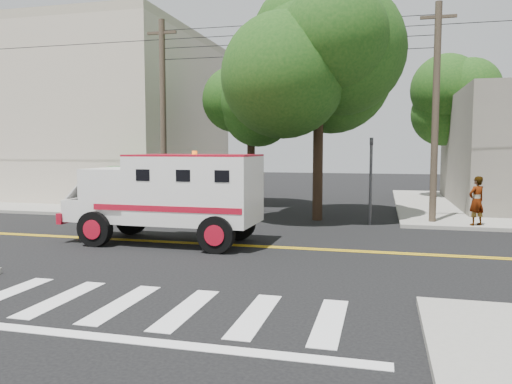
# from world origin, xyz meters

# --- Properties ---
(ground) EXTENTS (100.00, 100.00, 0.00)m
(ground) POSITION_xyz_m (0.00, 0.00, 0.00)
(ground) COLOR black
(ground) RESTS_ON ground
(sidewalk_nw) EXTENTS (17.00, 17.00, 0.15)m
(sidewalk_nw) POSITION_xyz_m (-13.50, 13.50, 0.07)
(sidewalk_nw) COLOR gray
(sidewalk_nw) RESTS_ON ground
(building_left) EXTENTS (16.00, 14.00, 10.00)m
(building_left) POSITION_xyz_m (-15.50, 15.00, 5.15)
(building_left) COLOR beige
(building_left) RESTS_ON sidewalk_nw
(utility_pole_left) EXTENTS (0.28, 0.28, 9.00)m
(utility_pole_left) POSITION_xyz_m (-5.60, 6.00, 4.50)
(utility_pole_left) COLOR #382D23
(utility_pole_left) RESTS_ON ground
(utility_pole_right) EXTENTS (0.28, 0.28, 9.00)m
(utility_pole_right) POSITION_xyz_m (6.30, 6.20, 4.50)
(utility_pole_right) COLOR #382D23
(utility_pole_right) RESTS_ON ground
(tree_main) EXTENTS (6.08, 5.70, 9.85)m
(tree_main) POSITION_xyz_m (1.94, 6.21, 7.20)
(tree_main) COLOR black
(tree_main) RESTS_ON ground
(tree_left) EXTENTS (4.48, 4.20, 7.70)m
(tree_left) POSITION_xyz_m (-2.68, 11.79, 5.73)
(tree_left) COLOR black
(tree_left) RESTS_ON ground
(tree_right) EXTENTS (4.80, 4.50, 8.20)m
(tree_right) POSITION_xyz_m (8.84, 15.77, 6.09)
(tree_right) COLOR black
(tree_right) RESTS_ON ground
(traffic_signal) EXTENTS (0.15, 0.18, 3.60)m
(traffic_signal) POSITION_xyz_m (3.80, 5.60, 2.23)
(traffic_signal) COLOR #3F3F42
(traffic_signal) RESTS_ON ground
(accessibility_sign) EXTENTS (0.45, 0.10, 2.02)m
(accessibility_sign) POSITION_xyz_m (-6.20, 6.17, 1.37)
(accessibility_sign) COLOR #3F3F42
(accessibility_sign) RESTS_ON ground
(palm_planter) EXTENTS (3.52, 2.63, 2.36)m
(palm_planter) POSITION_xyz_m (-7.44, 6.62, 1.65)
(palm_planter) COLOR #1E3314
(palm_planter) RESTS_ON sidewalk_nw
(armored_truck) EXTENTS (6.55, 2.73, 2.96)m
(armored_truck) POSITION_xyz_m (-2.51, -0.14, 1.69)
(armored_truck) COLOR white
(armored_truck) RESTS_ON ground
(pedestrian_a) EXTENTS (0.84, 0.78, 1.93)m
(pedestrian_a) POSITION_xyz_m (7.85, 5.50, 1.12)
(pedestrian_a) COLOR gray
(pedestrian_a) RESTS_ON sidewalk_ne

